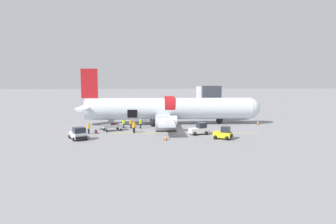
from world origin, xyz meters
TOP-DOWN VIEW (x-y plane):
  - ground_plane at (0.00, 0.00)m, footprint 500.00×500.00m
  - apron_marking_line at (0.78, -2.08)m, footprint 22.47×1.44m
  - jet_bridge_stub at (7.29, 13.75)m, footprint 3.58×10.71m
  - airplane at (-1.31, 7.43)m, footprint 33.88×27.98m
  - baggage_tug_lead at (2.84, -3.35)m, footprint 3.07×2.31m
  - baggage_tug_mid at (5.54, -6.91)m, footprint 2.81×2.54m
  - baggage_tug_rear at (-14.01, -6.11)m, footprint 2.97×3.53m
  - baggage_cart_loading at (-10.21, 0.82)m, footprint 4.06×2.75m
  - ground_crew_loader_a at (-13.55, -1.75)m, footprint 0.49×0.54m
  - ground_crew_loader_b at (-6.00, 2.81)m, footprint 0.52×0.52m
  - ground_crew_driver at (-8.80, 3.17)m, footprint 0.51×0.51m
  - ground_crew_supervisor at (-6.95, -0.52)m, footprint 0.52×0.48m
  - ground_crew_helper at (-6.80, -1.49)m, footprint 0.62×0.48m
  - ground_crew_marshal at (-7.57, 3.02)m, footprint 0.54×0.38m
  - suitcase_on_tarmac_upright at (-12.49, -1.70)m, footprint 0.40×0.30m
  - safety_cone_nose at (15.23, 6.39)m, footprint 0.56×0.56m
  - safety_cone_engine_left at (-2.31, -7.19)m, footprint 0.53×0.53m
  - safety_cone_wingtip at (-0.40, -0.11)m, footprint 0.49×0.49m

SIDE VIEW (x-z plane):
  - ground_plane at x=0.00m, z-range 0.00..0.00m
  - apron_marking_line at x=0.78m, z-range 0.00..0.01m
  - suitcase_on_tarmac_upright at x=-12.49m, z-range -0.05..0.57m
  - safety_cone_nose at x=15.23m, z-range -0.02..0.64m
  - safety_cone_wingtip at x=-0.40m, z-range -0.02..0.70m
  - safety_cone_engine_left at x=-2.31m, z-range -0.02..0.77m
  - baggage_cart_loading at x=-10.21m, z-range -0.02..1.21m
  - baggage_tug_mid at x=5.54m, z-range -0.15..1.60m
  - baggage_tug_lead at x=2.84m, z-range -0.14..1.61m
  - baggage_tug_rear at x=-14.01m, z-range -0.11..1.59m
  - ground_crew_marshal at x=-7.57m, z-range 0.04..1.58m
  - ground_crew_supervisor at x=-6.95m, z-range 0.04..1.59m
  - ground_crew_driver at x=-8.80m, z-range 0.04..1.63m
  - ground_crew_loader_a at x=-13.55m, z-range 0.04..1.64m
  - ground_crew_loader_b at x=-6.00m, z-range 0.04..1.67m
  - ground_crew_helper at x=-6.80m, z-range 0.05..1.81m
  - airplane at x=-1.31m, z-range -2.26..7.74m
  - jet_bridge_stub at x=7.29m, z-range 1.76..8.67m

